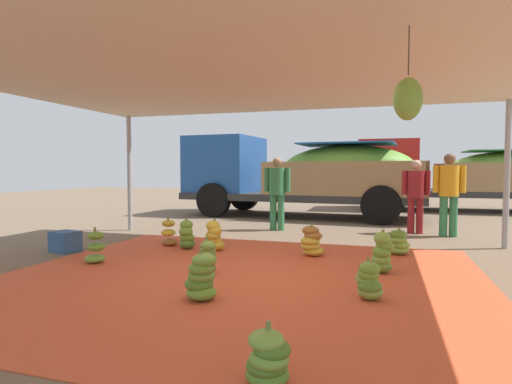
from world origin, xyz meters
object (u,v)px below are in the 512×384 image
object	(u,v)px
worker_2	(277,188)
banana_bunch_1	(201,278)
banana_bunch_10	(207,258)
banana_bunch_6	(95,248)
cargo_truck_far	(459,174)
banana_bunch_0	(382,254)
banana_bunch_5	(369,281)
banana_bunch_9	(312,242)
cargo_truck_main	(298,173)
crate_0	(65,242)
worker_0	(449,188)
banana_bunch_2	(268,359)
worker_1	(416,191)
banana_bunch_8	(398,243)
banana_bunch_7	(214,236)
banana_bunch_3	(169,234)
banana_bunch_4	(187,235)

from	to	relation	value
worker_2	banana_bunch_1	bearing A→B (deg)	-84.54
banana_bunch_1	banana_bunch_10	bearing A→B (deg)	110.51
banana_bunch_1	banana_bunch_6	distance (m)	2.50
cargo_truck_far	banana_bunch_0	bearing A→B (deg)	-103.86
banana_bunch_5	banana_bunch_9	world-z (taller)	banana_bunch_9
cargo_truck_main	crate_0	world-z (taller)	cargo_truck_main
cargo_truck_far	worker_0	bearing A→B (deg)	-100.35
banana_bunch_2	worker_1	xyz separation A→B (m)	(1.33, 7.13, 0.75)
banana_bunch_9	crate_0	size ratio (longest dim) A/B	1.20
banana_bunch_8	banana_bunch_2	bearing A→B (deg)	-101.30
banana_bunch_10	banana_bunch_6	bearing A→B (deg)	176.61
banana_bunch_0	cargo_truck_main	size ratio (longest dim) A/B	0.08
banana_bunch_1	worker_2	xyz separation A→B (m)	(-0.50, 5.22, 0.73)
cargo_truck_far	worker_0	distance (m)	6.14
banana_bunch_8	banana_bunch_5	bearing A→B (deg)	-98.21
cargo_truck_main	worker_1	world-z (taller)	cargo_truck_main
banana_bunch_7	banana_bunch_3	bearing A→B (deg)	168.95
banana_bunch_0	worker_2	size ratio (longest dim) A/B	0.35
banana_bunch_3	worker_0	distance (m)	5.71
worker_2	cargo_truck_main	bearing A→B (deg)	92.18
banana_bunch_6	worker_0	xyz separation A→B (m)	(5.35, 4.24, 0.78)
banana_bunch_0	banana_bunch_4	bearing A→B (deg)	166.47
banana_bunch_9	worker_0	bearing A→B (deg)	49.67
worker_1	crate_0	distance (m)	7.03
banana_bunch_7	worker_1	world-z (taller)	worker_1
banana_bunch_10	banana_bunch_5	bearing A→B (deg)	-13.40
banana_bunch_8	cargo_truck_main	bearing A→B (deg)	117.77
banana_bunch_4	banana_bunch_8	world-z (taller)	banana_bunch_4
banana_bunch_2	cargo_truck_main	bearing A→B (deg)	100.33
banana_bunch_1	worker_1	size ratio (longest dim) A/B	0.34
banana_bunch_8	banana_bunch_10	xyz separation A→B (m)	(-2.46, -2.07, 0.02)
banana_bunch_1	banana_bunch_7	distance (m)	2.68
banana_bunch_1	banana_bunch_6	xyz separation A→B (m)	(-2.23, 1.13, -0.02)
banana_bunch_9	cargo_truck_far	world-z (taller)	cargo_truck_far
cargo_truck_main	cargo_truck_far	xyz separation A→B (m)	(4.83, 3.20, -0.03)
banana_bunch_7	banana_bunch_9	world-z (taller)	banana_bunch_7
banana_bunch_8	worker_0	bearing A→B (deg)	65.49
banana_bunch_4	banana_bunch_7	distance (m)	0.52
banana_bunch_1	banana_bunch_9	world-z (taller)	banana_bunch_1
banana_bunch_5	banana_bunch_9	bearing A→B (deg)	115.09
banana_bunch_5	worker_0	bearing A→B (deg)	73.79
banana_bunch_9	cargo_truck_far	distance (m)	9.54
banana_bunch_0	banana_bunch_3	xyz separation A→B (m)	(-3.71, 0.97, -0.05)
banana_bunch_3	banana_bunch_6	size ratio (longest dim) A/B	1.00
banana_bunch_10	worker_1	xyz separation A→B (m)	(2.87, 4.60, 0.71)
banana_bunch_1	worker_2	bearing A→B (deg)	95.46
banana_bunch_0	worker_1	size ratio (longest dim) A/B	0.37
banana_bunch_9	worker_0	distance (m)	3.74
banana_bunch_5	banana_bunch_6	xyz separation A→B (m)	(-3.94, 0.61, 0.02)
cargo_truck_far	worker_1	world-z (taller)	cargo_truck_far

